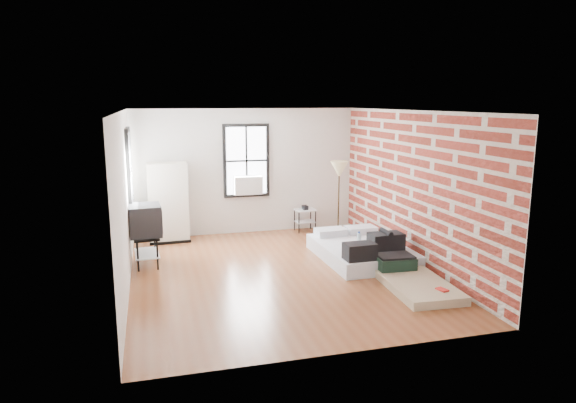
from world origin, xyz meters
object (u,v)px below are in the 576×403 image
object	(u,v)px
wardrobe	(168,203)
floor_lamp	(339,173)
mattress_main	(363,250)
side_table	(305,214)
tv_stand	(145,222)
mattress_bare	(411,278)

from	to	relation	value
wardrobe	floor_lamp	distance (m)	3.67
mattress_main	side_table	world-z (taller)	mattress_main
wardrobe	side_table	distance (m)	3.09
side_table	mattress_main	bearing A→B (deg)	-79.27
wardrobe	tv_stand	distance (m)	1.62
mattress_bare	side_table	size ratio (longest dim) A/B	2.95
mattress_bare	side_table	bearing A→B (deg)	102.36
mattress_bare	tv_stand	distance (m)	4.76
mattress_main	floor_lamp	size ratio (longest dim) A/B	1.24
side_table	floor_lamp	distance (m)	1.55
mattress_main	floor_lamp	world-z (taller)	floor_lamp
side_table	tv_stand	distance (m)	3.90
floor_lamp	tv_stand	xyz separation A→B (m)	(-3.94, -0.59, -0.67)
wardrobe	tv_stand	xyz separation A→B (m)	(-0.46, -1.55, -0.03)
mattress_bare	mattress_main	bearing A→B (deg)	100.23
mattress_main	side_table	bearing A→B (deg)	99.43
side_table	floor_lamp	xyz separation A→B (m)	(0.42, -1.03, 1.08)
wardrobe	tv_stand	world-z (taller)	wardrobe
side_table	tv_stand	size ratio (longest dim) A/B	0.54
mattress_main	wardrobe	xyz separation A→B (m)	(-3.50, 2.26, 0.66)
mattress_bare	wardrobe	bearing A→B (deg)	137.38
mattress_main	tv_stand	size ratio (longest dim) A/B	1.91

